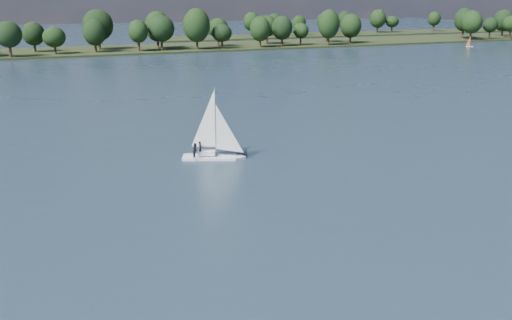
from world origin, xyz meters
The scene contains 6 objects.
ground centered at (0.00, 100.00, 0.00)m, with size 700.00×700.00×0.00m, color #233342.
far_shore centered at (0.00, 212.00, 0.00)m, with size 660.00×40.00×1.50m, color black.
far_shore_back centered at (160.00, 260.00, 0.00)m, with size 220.00×30.00×1.40m, color black.
sailboat centered at (8.86, 51.51, 2.79)m, with size 7.84×4.88×10.01m.
dinghy_orange centered at (165.39, 173.74, 1.08)m, with size 3.02×2.45×4.56m.
treeline centered at (-7.42, 208.19, 8.06)m, with size 562.41×73.81×18.70m.
Camera 1 is at (-13.77, -18.22, 21.01)m, focal length 40.00 mm.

